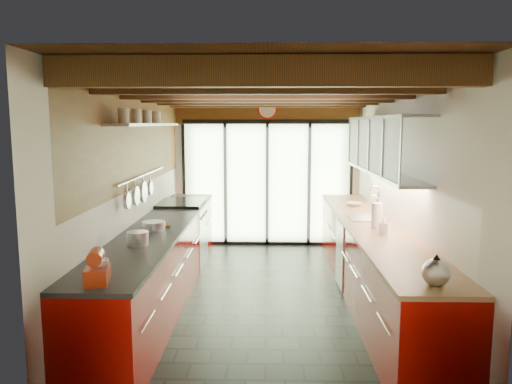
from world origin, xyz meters
TOP-DOWN VIEW (x-y plane):
  - ground at (0.00, 0.00)m, footprint 5.50×5.50m
  - room_shell at (0.00, 0.00)m, footprint 5.50×5.50m
  - ceiling_beams at (-0.00, 0.38)m, footprint 3.14×5.06m
  - glass_door at (0.00, 2.69)m, footprint 2.95×0.10m
  - left_counter at (-1.28, 0.00)m, footprint 0.68×5.00m
  - range_stove at (-1.28, 1.45)m, footprint 0.66×0.90m
  - right_counter at (1.27, 0.00)m, footprint 0.68×5.00m
  - sink_assembly at (1.29, 0.40)m, footprint 0.45×0.52m
  - upper_cabinets_right at (1.43, 0.30)m, footprint 0.34×3.00m
  - left_wall_fixtures at (-1.47, 0.14)m, footprint 0.28×2.60m
  - stand_mixer at (-1.27, -2.24)m, footprint 0.22×0.31m
  - pot_large at (-1.27, -1.08)m, footprint 0.22×0.22m
  - pot_small at (-1.27, -0.38)m, footprint 0.30×0.30m
  - cutting_board at (-1.27, -0.16)m, footprint 0.33×0.38m
  - kettle at (1.27, -2.25)m, footprint 0.27×0.29m
  - paper_towel at (1.27, -0.21)m, footprint 0.13×0.13m
  - soap_bottle at (1.27, -0.53)m, footprint 0.10×0.10m
  - bowl at (1.27, 1.33)m, footprint 0.26×0.26m

SIDE VIEW (x-z plane):
  - ground at x=0.00m, z-range 0.00..0.00m
  - right_counter at x=1.27m, z-range 0.00..0.92m
  - left_counter at x=-1.28m, z-range 0.00..0.92m
  - range_stove at x=-1.28m, z-range -0.01..0.96m
  - cutting_board at x=-1.27m, z-range 0.92..0.95m
  - bowl at x=1.27m, z-range 0.92..0.97m
  - sink_assembly at x=1.29m, z-range 0.75..1.17m
  - pot_small at x=-1.27m, z-range 0.92..1.02m
  - pot_large at x=-1.27m, z-range 0.92..1.05m
  - soap_bottle at x=1.27m, z-range 0.92..1.11m
  - stand_mixer at x=-1.27m, z-range 0.89..1.15m
  - kettle at x=1.27m, z-range 0.90..1.15m
  - paper_towel at x=1.27m, z-range 0.89..1.24m
  - room_shell at x=0.00m, z-range -1.10..4.40m
  - glass_door at x=0.00m, z-range 0.21..3.11m
  - upper_cabinets_right at x=1.43m, z-range 0.35..3.35m
  - left_wall_fixtures at x=-1.47m, z-range 1.40..2.36m
  - ceiling_beams at x=0.00m, z-range 0.01..4.91m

